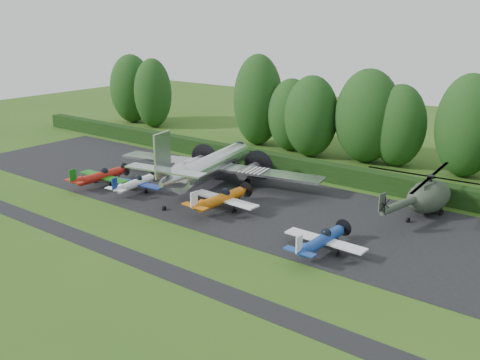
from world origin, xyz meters
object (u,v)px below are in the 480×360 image
Objects in this scene: light_plane_red at (100,176)px; light_plane_orange at (221,199)px; light_plane_blue at (322,240)px; transport_plane at (210,166)px; light_plane_white at (136,183)px; helicopter at (429,194)px.

light_plane_orange reaches higher than light_plane_red.
light_plane_orange is 1.09× the size of light_plane_blue.
light_plane_orange is (6.00, -5.49, -1.00)m from transport_plane.
light_plane_white is at bearing -176.30° from light_plane_orange.
light_plane_blue is (12.29, -2.67, -0.09)m from light_plane_orange.
light_plane_red is (-9.35, -7.46, -1.08)m from transport_plane.
light_plane_orange is at bearing -158.06° from helicopter.
light_plane_blue is at bearing -117.31° from helicopter.
helicopter is at bearing 72.87° from light_plane_blue.
light_plane_white is at bearing -167.75° from helicopter.
light_plane_white is at bearing 174.60° from light_plane_blue.
transport_plane is 8.20m from light_plane_orange.
light_plane_red is 1.10× the size of light_plane_white.
light_plane_red reaches higher than light_plane_white.
transport_plane reaches higher than light_plane_white.
transport_plane reaches higher than helicopter.
light_plane_orange is at bearing -32.19° from transport_plane.
light_plane_blue is at bearing -2.54° from light_plane_red.
light_plane_red is 0.53× the size of helicopter.
light_plane_blue is at bearing 3.37° from light_plane_white.
transport_plane is at bearing 62.60° from light_plane_white.
light_plane_red is at bearing -175.45° from light_plane_orange.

